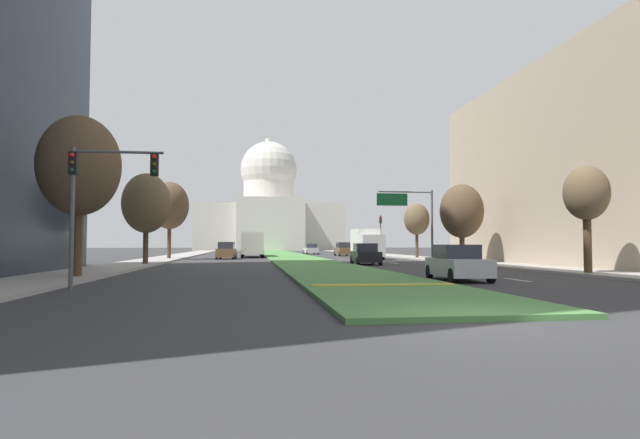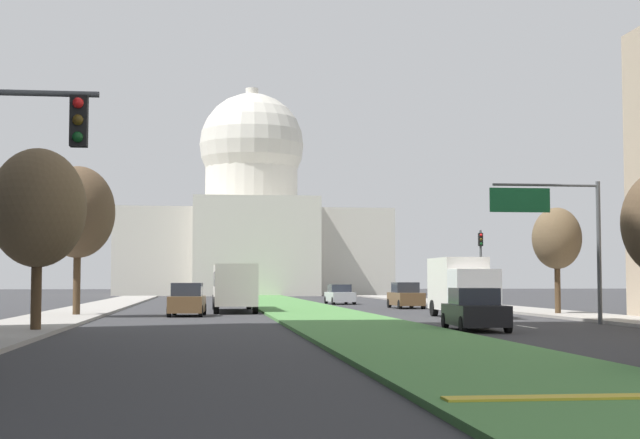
# 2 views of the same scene
# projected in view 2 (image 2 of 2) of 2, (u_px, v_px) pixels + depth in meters

# --- Properties ---
(ground_plane) EXTENTS (276.74, 276.74, 0.00)m
(ground_plane) POSITION_uv_depth(u_px,v_px,m) (292.00, 307.00, 69.18)
(ground_plane) COLOR #333335
(grass_median) EXTENTS (5.84, 113.21, 0.14)m
(grass_median) POSITION_uv_depth(u_px,v_px,m) (301.00, 309.00, 62.95)
(grass_median) COLOR #4C8442
(grass_median) RESTS_ON ground_plane
(median_curb_nose) EXTENTS (5.25, 0.50, 0.04)m
(median_curb_nose) POSITION_uv_depth(u_px,v_px,m) (606.00, 397.00, 15.04)
(median_curb_nose) COLOR gold
(median_curb_nose) RESTS_ON grass_median
(lane_dashes_right) EXTENTS (0.16, 35.00, 0.01)m
(lane_dashes_right) POSITION_uv_depth(u_px,v_px,m) (557.00, 331.00, 37.14)
(lane_dashes_right) COLOR silver
(lane_dashes_right) RESTS_ON ground_plane
(sidewalk_left) EXTENTS (4.00, 113.21, 0.15)m
(sidewalk_left) POSITION_uv_depth(u_px,v_px,m) (76.00, 313.00, 55.08)
(sidewalk_left) COLOR #9E9991
(sidewalk_left) RESTS_ON ground_plane
(sidewalk_right) EXTENTS (4.00, 113.21, 0.15)m
(sidewalk_right) POSITION_uv_depth(u_px,v_px,m) (534.00, 311.00, 58.37)
(sidewalk_right) COLOR #9E9991
(sidewalk_right) RESTS_ON ground_plane
(capitol_building) EXTENTS (35.92, 27.57, 28.82)m
(capitol_building) POSITION_uv_depth(u_px,v_px,m) (252.00, 225.00, 131.37)
(capitol_building) COLOR beige
(capitol_building) RESTS_ON ground_plane
(traffic_light_far_right) EXTENTS (0.28, 0.35, 5.20)m
(traffic_light_far_right) POSITION_uv_depth(u_px,v_px,m) (481.00, 259.00, 61.10)
(traffic_light_far_right) COLOR #515456
(traffic_light_far_right) RESTS_ON ground_plane
(overhead_guide_sign) EXTENTS (5.21, 0.20, 6.50)m
(overhead_guide_sign) POSITION_uv_depth(u_px,v_px,m) (559.00, 222.00, 43.08)
(overhead_guide_sign) COLOR #515456
(overhead_guide_sign) RESTS_ON ground_plane
(street_tree_left_mid) EXTENTS (3.61, 3.61, 6.98)m
(street_tree_left_mid) POSITION_uv_depth(u_px,v_px,m) (38.00, 208.00, 35.84)
(street_tree_left_mid) COLOR #4C3823
(street_tree_left_mid) RESTS_ON ground_plane
(street_tree_left_far) EXTENTS (3.98, 3.98, 8.15)m
(street_tree_left_far) POSITION_uv_depth(u_px,v_px,m) (78.00, 213.00, 51.31)
(street_tree_left_far) COLOR #4C3823
(street_tree_left_far) RESTS_ON ground_plane
(street_tree_right_far) EXTENTS (2.76, 2.76, 6.06)m
(street_tree_right_far) POSITION_uv_depth(u_px,v_px,m) (557.00, 239.00, 53.25)
(street_tree_right_far) COLOR #4C3823
(street_tree_right_far) RESTS_ON ground_plane
(sedan_midblock) EXTENTS (2.18, 4.52, 1.69)m
(sedan_midblock) POSITION_uv_depth(u_px,v_px,m) (475.00, 311.00, 37.60)
(sedan_midblock) COLOR black
(sedan_midblock) RESTS_ON ground_plane
(sedan_distant) EXTENTS (2.12, 4.54, 1.83)m
(sedan_distant) POSITION_uv_depth(u_px,v_px,m) (187.00, 301.00, 52.62)
(sedan_distant) COLOR brown
(sedan_distant) RESTS_ON ground_plane
(sedan_far_horizon) EXTENTS (1.92, 4.45, 1.83)m
(sedan_far_horizon) POSITION_uv_depth(u_px,v_px,m) (406.00, 296.00, 66.87)
(sedan_far_horizon) COLOR brown
(sedan_far_horizon) RESTS_ON ground_plane
(sedan_very_far) EXTENTS (2.07, 4.62, 1.63)m
(sedan_very_far) POSITION_uv_depth(u_px,v_px,m) (340.00, 295.00, 78.32)
(sedan_very_far) COLOR #BCBCC1
(sedan_very_far) RESTS_ON ground_plane
(box_truck_delivery) EXTENTS (2.40, 6.40, 3.20)m
(box_truck_delivery) POSITION_uv_depth(u_px,v_px,m) (462.00, 286.00, 50.68)
(box_truck_delivery) COLOR silver
(box_truck_delivery) RESTS_ON ground_plane
(city_bus) EXTENTS (2.62, 11.00, 2.95)m
(city_bus) POSITION_uv_depth(u_px,v_px,m) (234.00, 284.00, 60.11)
(city_bus) COLOR beige
(city_bus) RESTS_ON ground_plane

